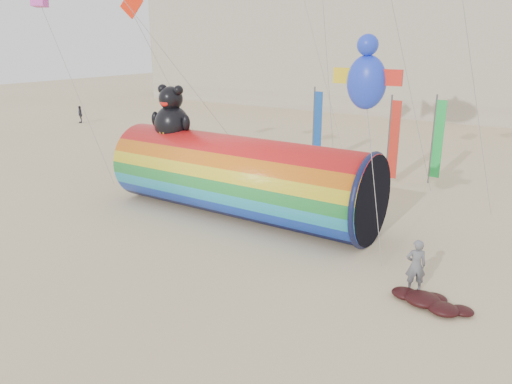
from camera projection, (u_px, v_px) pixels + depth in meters
The scene contains 6 objects.
ground at pixel (224, 258), 19.57m from camera, with size 160.00×160.00×0.00m, color #CCB58C.
hotel_building at pixel (375, 20), 59.39m from camera, with size 60.40×15.40×20.60m.
windsock_assembly at pixel (240, 175), 23.65m from camera, with size 13.29×4.05×6.13m.
kite_handler at pixel (416, 266), 16.76m from camera, with size 0.68×0.45×1.87m, color slate.
fabric_bundle at pixel (429, 301), 15.99m from camera, with size 2.62×1.35×0.41m.
festival_banners at pixel (379, 135), 30.17m from camera, with size 8.54×1.99×5.20m.
Camera 1 is at (10.98, -14.22, 8.26)m, focal length 35.00 mm.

